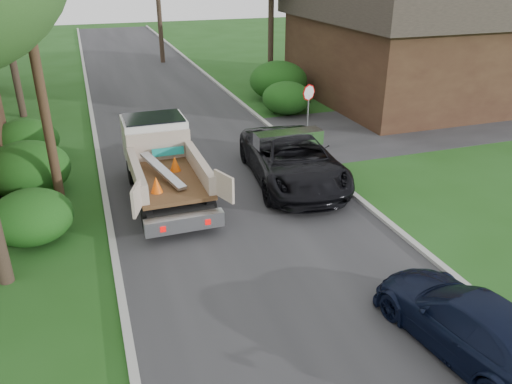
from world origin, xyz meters
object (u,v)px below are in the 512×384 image
at_px(stop_sign, 308,100).
at_px(utility_pole, 34,48).
at_px(flatbed_truck, 161,155).
at_px(house_right, 398,44).
at_px(black_pickup, 293,159).
at_px(navy_suv, 470,324).

height_order(stop_sign, utility_pole, utility_pole).
distance_m(utility_pole, flatbed_truck, 5.21).
bearing_deg(house_right, black_pickup, -137.71).
relative_size(utility_pole, navy_suv, 2.16).
bearing_deg(black_pickup, utility_pole, -176.79).
bearing_deg(utility_pole, stop_sign, 20.62).
height_order(stop_sign, navy_suv, stop_sign).
height_order(house_right, navy_suv, house_right).
xyz_separation_m(utility_pole, navy_suv, (8.08, -9.81, -4.50)).
bearing_deg(flatbed_truck, stop_sign, 25.96).
distance_m(house_right, navy_suv, 21.66).
bearing_deg(house_right, flatbed_truck, -150.37).
xyz_separation_m(stop_sign, flatbed_truck, (-7.26, -3.57, -0.50)).
distance_m(utility_pole, house_right, 20.66).
bearing_deg(black_pickup, navy_suv, -83.09).
bearing_deg(flatbed_truck, navy_suv, -65.76).
bearing_deg(house_right, utility_pole, -153.99).
bearing_deg(navy_suv, house_right, -126.11).
xyz_separation_m(house_right, black_pickup, (-10.44, -9.50, -2.28)).
xyz_separation_m(utility_pole, black_pickup, (8.04, -0.48, -4.29)).
relative_size(black_pickup, navy_suv, 1.37).
xyz_separation_m(stop_sign, utility_pole, (-10.68, -4.02, 3.40)).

